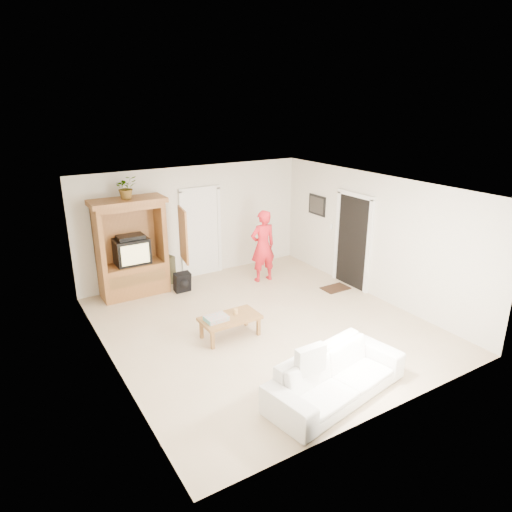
{
  "coord_description": "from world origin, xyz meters",
  "views": [
    {
      "loc": [
        -4.11,
        -6.48,
        4.04
      ],
      "look_at": [
        0.22,
        0.6,
        1.15
      ],
      "focal_mm": 32.0,
      "sensor_mm": 36.0,
      "label": 1
    }
  ],
  "objects_px": {
    "coffee_table": "(230,319)",
    "man": "(263,246)",
    "armoire": "(133,254)",
    "sofa": "(336,376)"
  },
  "relations": [
    {
      "from": "sofa",
      "to": "coffee_table",
      "type": "bearing_deg",
      "value": 91.52
    },
    {
      "from": "armoire",
      "to": "coffee_table",
      "type": "relative_size",
      "value": 2.0
    },
    {
      "from": "armoire",
      "to": "sofa",
      "type": "xyz_separation_m",
      "value": [
        1.31,
        -5.03,
        -0.59
      ]
    },
    {
      "from": "coffee_table",
      "to": "man",
      "type": "bearing_deg",
      "value": 45.24
    },
    {
      "from": "man",
      "to": "coffee_table",
      "type": "height_order",
      "value": "man"
    },
    {
      "from": "armoire",
      "to": "coffee_table",
      "type": "height_order",
      "value": "armoire"
    },
    {
      "from": "armoire",
      "to": "man",
      "type": "relative_size",
      "value": 1.25
    },
    {
      "from": "man",
      "to": "coffee_table",
      "type": "xyz_separation_m",
      "value": [
        -1.91,
        -1.95,
        -0.5
      ]
    },
    {
      "from": "armoire",
      "to": "sofa",
      "type": "distance_m",
      "value": 5.23
    },
    {
      "from": "sofa",
      "to": "man",
      "type": "bearing_deg",
      "value": 61.09
    }
  ]
}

